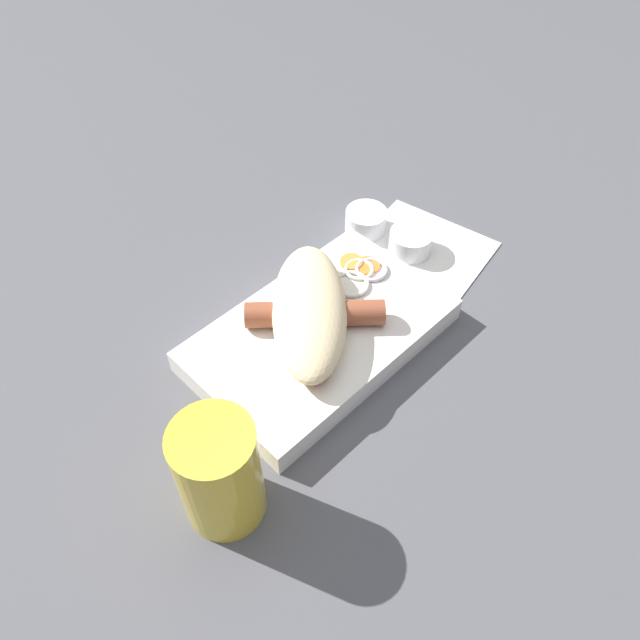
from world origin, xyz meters
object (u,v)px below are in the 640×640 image
at_px(food_tray, 320,335).
at_px(condiment_cup_near, 410,243).
at_px(condiment_cup_far, 366,222).
at_px(bread_roll, 309,310).
at_px(drink_glass, 219,474).
at_px(sausage, 314,314).

relative_size(food_tray, condiment_cup_near, 5.18).
bearing_deg(food_tray, condiment_cup_far, 27.82).
relative_size(bread_roll, drink_glass, 1.62).
distance_m(sausage, drink_glass, 0.21).
height_order(bread_roll, drink_glass, drink_glass).
bearing_deg(condiment_cup_far, bread_roll, -155.54).
xyz_separation_m(food_tray, condiment_cup_far, (0.17, 0.09, -0.00)).
height_order(food_tray, condiment_cup_near, same).
xyz_separation_m(food_tray, condiment_cup_near, (0.18, 0.03, -0.00)).
distance_m(bread_roll, condiment_cup_near, 0.19).
bearing_deg(bread_roll, condiment_cup_near, 4.75).
bearing_deg(condiment_cup_near, drink_glass, -165.22).
distance_m(bread_roll, drink_glass, 0.20).
xyz_separation_m(sausage, condiment_cup_near, (0.19, 0.02, -0.03)).
relative_size(food_tray, condiment_cup_far, 5.18).
xyz_separation_m(sausage, condiment_cup_far, (0.18, 0.08, -0.03)).
xyz_separation_m(food_tray, bread_roll, (-0.01, 0.01, 0.04)).
relative_size(condiment_cup_far, drink_glass, 0.45).
bearing_deg(drink_glass, bread_roll, 24.15).
distance_m(condiment_cup_near, drink_glass, 0.39).
bearing_deg(condiment_cup_far, sausage, -154.32).
distance_m(food_tray, drink_glass, 0.21).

